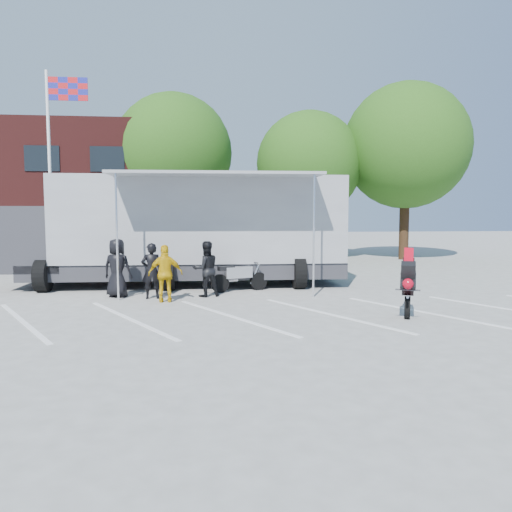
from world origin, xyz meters
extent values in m
plane|color=#A5A5A0|center=(0.00, 0.00, 0.00)|extent=(100.00, 100.00, 0.00)
cube|color=white|center=(0.00, 1.00, 0.01)|extent=(18.09, 13.33, 0.01)
cube|color=#461816|center=(-10.00, 18.00, 3.50)|extent=(18.00, 8.00, 7.00)
cylinder|color=white|center=(-6.50, 10.00, 4.00)|extent=(0.12, 0.12, 8.00)
cube|color=red|center=(-5.70, 10.00, 7.30)|extent=(1.50, 0.04, 0.90)
cylinder|color=#382314|center=(-2.00, 16.00, 1.62)|extent=(0.50, 0.50, 3.24)
sphere|color=#234912|center=(-2.00, 16.00, 5.58)|extent=(6.12, 6.12, 6.12)
cylinder|color=#382314|center=(5.00, 15.00, 1.44)|extent=(0.50, 0.50, 2.88)
sphere|color=#234912|center=(5.00, 15.00, 4.96)|extent=(5.44, 5.44, 5.44)
cylinder|color=#382314|center=(10.00, 14.50, 1.71)|extent=(0.50, 0.50, 3.42)
sphere|color=#234912|center=(10.00, 14.50, 5.89)|extent=(6.46, 6.46, 6.46)
imported|color=black|center=(-2.98, 4.12, 0.86)|extent=(0.96, 0.76, 1.72)
imported|color=black|center=(-1.96, 3.73, 0.80)|extent=(0.61, 0.43, 1.61)
imported|color=black|center=(-0.40, 3.94, 0.82)|extent=(0.94, 0.83, 1.64)
imported|color=gold|center=(-1.52, 3.13, 0.80)|extent=(0.95, 0.44, 1.59)
camera|label=1|loc=(-0.46, -10.70, 2.50)|focal=35.00mm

